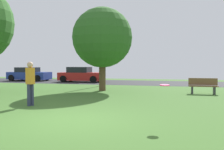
{
  "coord_description": "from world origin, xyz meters",
  "views": [
    {
      "loc": [
        3.05,
        -6.77,
        1.68
      ],
      "look_at": [
        0.0,
        5.09,
        1.17
      ],
      "focal_mm": 39.36,
      "sensor_mm": 36.0,
      "label": 1
    }
  ],
  "objects_px": {
    "frisbee_disc": "(165,85)",
    "park_bench": "(203,86)",
    "parked_car_blue": "(29,74)",
    "street_lamp_post": "(104,58)",
    "parked_car_red": "(81,75)",
    "oak_tree_left": "(102,38)",
    "person_catcher": "(30,81)"
  },
  "relations": [
    {
      "from": "person_catcher",
      "to": "parked_car_red",
      "type": "relative_size",
      "value": 0.41
    },
    {
      "from": "oak_tree_left",
      "to": "frisbee_disc",
      "type": "bearing_deg",
      "value": -62.43
    },
    {
      "from": "street_lamp_post",
      "to": "parked_car_red",
      "type": "bearing_deg",
      "value": 133.52
    },
    {
      "from": "parked_car_blue",
      "to": "street_lamp_post",
      "type": "height_order",
      "value": "street_lamp_post"
    },
    {
      "from": "frisbee_disc",
      "to": "parked_car_red",
      "type": "bearing_deg",
      "value": 119.15
    },
    {
      "from": "park_bench",
      "to": "parked_car_red",
      "type": "bearing_deg",
      "value": -35.76
    },
    {
      "from": "frisbee_disc",
      "to": "street_lamp_post",
      "type": "relative_size",
      "value": 0.08
    },
    {
      "from": "frisbee_disc",
      "to": "street_lamp_post",
      "type": "bearing_deg",
      "value": 113.82
    },
    {
      "from": "frisbee_disc",
      "to": "parked_car_red",
      "type": "distance_m",
      "value": 17.76
    },
    {
      "from": "park_bench",
      "to": "person_catcher",
      "type": "bearing_deg",
      "value": 39.96
    },
    {
      "from": "oak_tree_left",
      "to": "parked_car_blue",
      "type": "xyz_separation_m",
      "value": [
        -10.38,
        7.66,
        -2.76
      ]
    },
    {
      "from": "parked_car_blue",
      "to": "parked_car_red",
      "type": "distance_m",
      "value": 6.03
    },
    {
      "from": "parked_car_red",
      "to": "street_lamp_post",
      "type": "distance_m",
      "value": 5.14
    },
    {
      "from": "oak_tree_left",
      "to": "street_lamp_post",
      "type": "height_order",
      "value": "oak_tree_left"
    },
    {
      "from": "street_lamp_post",
      "to": "parked_car_blue",
      "type": "bearing_deg",
      "value": 157.4
    },
    {
      "from": "parked_car_blue",
      "to": "frisbee_disc",
      "type": "bearing_deg",
      "value": -47.26
    },
    {
      "from": "parked_car_blue",
      "to": "parked_car_red",
      "type": "height_order",
      "value": "parked_car_red"
    },
    {
      "from": "park_bench",
      "to": "street_lamp_post",
      "type": "xyz_separation_m",
      "value": [
        -7.13,
        4.02,
        1.79
      ]
    },
    {
      "from": "oak_tree_left",
      "to": "park_bench",
      "type": "bearing_deg",
      "value": -2.45
    },
    {
      "from": "oak_tree_left",
      "to": "frisbee_disc",
      "type": "distance_m",
      "value": 9.55
    },
    {
      "from": "frisbee_disc",
      "to": "oak_tree_left",
      "type": "bearing_deg",
      "value": 117.57
    },
    {
      "from": "oak_tree_left",
      "to": "street_lamp_post",
      "type": "distance_m",
      "value": 4.05
    },
    {
      "from": "oak_tree_left",
      "to": "parked_car_red",
      "type": "bearing_deg",
      "value": 120.86
    },
    {
      "from": "frisbee_disc",
      "to": "park_bench",
      "type": "bearing_deg",
      "value": 76.91
    },
    {
      "from": "parked_car_red",
      "to": "street_lamp_post",
      "type": "xyz_separation_m",
      "value": [
        3.37,
        -3.54,
        1.58
      ]
    },
    {
      "from": "parked_car_red",
      "to": "frisbee_disc",
      "type": "bearing_deg",
      "value": -60.85
    },
    {
      "from": "oak_tree_left",
      "to": "frisbee_disc",
      "type": "xyz_separation_m",
      "value": [
        4.29,
        -8.21,
        -2.3
      ]
    },
    {
      "from": "oak_tree_left",
      "to": "person_catcher",
      "type": "relative_size",
      "value": 2.98
    },
    {
      "from": "oak_tree_left",
      "to": "park_bench",
      "type": "height_order",
      "value": "oak_tree_left"
    },
    {
      "from": "oak_tree_left",
      "to": "frisbee_disc",
      "type": "height_order",
      "value": "oak_tree_left"
    },
    {
      "from": "frisbee_disc",
      "to": "person_catcher",
      "type": "bearing_deg",
      "value": 161.36
    },
    {
      "from": "frisbee_disc",
      "to": "park_bench",
      "type": "height_order",
      "value": "frisbee_disc"
    }
  ]
}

